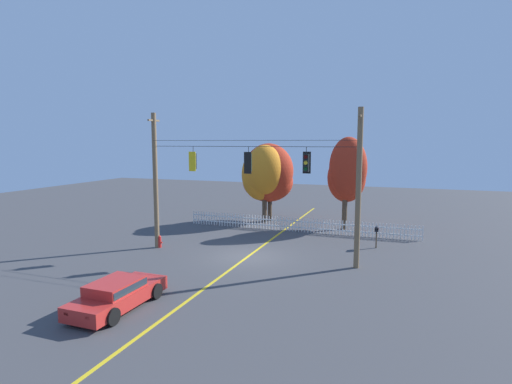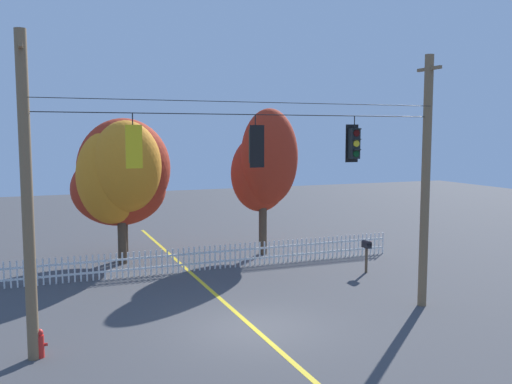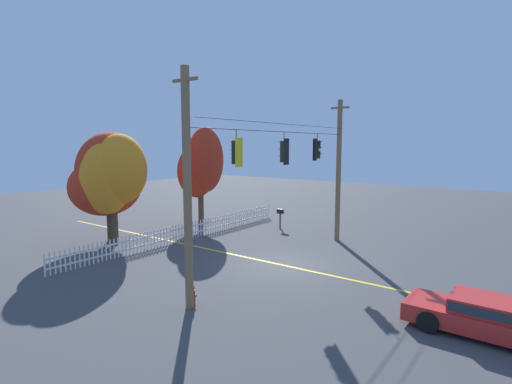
% 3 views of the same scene
% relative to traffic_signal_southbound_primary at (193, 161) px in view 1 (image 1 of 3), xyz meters
% --- Properties ---
extents(ground, '(80.00, 80.00, 0.00)m').
position_rel_traffic_signal_southbound_primary_xyz_m(ground, '(3.39, 0.01, -5.35)').
color(ground, '#424244').
extents(lane_centerline_stripe, '(0.16, 36.00, 0.01)m').
position_rel_traffic_signal_southbound_primary_xyz_m(lane_centerline_stripe, '(3.39, 0.01, -5.34)').
color(lane_centerline_stripe, gold).
rests_on(lane_centerline_stripe, ground).
extents(signal_support_span, '(12.27, 1.10, 8.18)m').
position_rel_traffic_signal_southbound_primary_xyz_m(signal_support_span, '(3.39, 0.01, -1.18)').
color(signal_support_span, brown).
rests_on(signal_support_span, ground).
extents(traffic_signal_southbound_primary, '(0.43, 0.38, 1.43)m').
position_rel_traffic_signal_southbound_primary_xyz_m(traffic_signal_southbound_primary, '(0.00, 0.00, 0.00)').
color(traffic_signal_southbound_primary, black).
extents(traffic_signal_eastbound_side, '(0.43, 0.38, 1.49)m').
position_rel_traffic_signal_southbound_primary_xyz_m(traffic_signal_eastbound_side, '(3.43, -0.00, -0.02)').
color(traffic_signal_eastbound_side, black).
extents(traffic_signal_northbound_secondary, '(0.43, 0.38, 1.41)m').
position_rel_traffic_signal_southbound_primary_xyz_m(traffic_signal_northbound_secondary, '(6.67, 0.02, 0.04)').
color(traffic_signal_northbound_secondary, black).
extents(white_picket_fence, '(16.95, 0.06, 1.01)m').
position_rel_traffic_signal_southbound_primary_xyz_m(white_picket_fence, '(4.39, 7.32, -4.84)').
color(white_picket_fence, white).
rests_on(white_picket_fence, ground).
extents(autumn_maple_near_fence, '(3.54, 3.15, 6.24)m').
position_rel_traffic_signal_southbound_primary_xyz_m(autumn_maple_near_fence, '(0.95, 9.54, -1.29)').
color(autumn_maple_near_fence, '#473828').
rests_on(autumn_maple_near_fence, ground).
extents(autumn_maple_mid, '(4.31, 3.86, 6.35)m').
position_rel_traffic_signal_southbound_primary_xyz_m(autumn_maple_mid, '(1.17, 10.33, -1.61)').
color(autumn_maple_mid, '#473828').
rests_on(autumn_maple_mid, ground).
extents(autumn_oak_far_east, '(2.95, 3.00, 6.83)m').
position_rel_traffic_signal_southbound_primary_xyz_m(autumn_oak_far_east, '(7.61, 9.34, -1.14)').
color(autumn_oak_far_east, '#473828').
rests_on(autumn_oak_far_east, ground).
extents(parked_car, '(1.90, 4.31, 1.15)m').
position_rel_traffic_signal_southbound_primary_xyz_m(parked_car, '(1.20, -8.47, -4.74)').
color(parked_car, red).
rests_on(parked_car, ground).
extents(fire_hydrant, '(0.38, 0.22, 0.75)m').
position_rel_traffic_signal_southbound_primary_xyz_m(fire_hydrant, '(-2.46, 0.03, -4.98)').
color(fire_hydrant, red).
rests_on(fire_hydrant, ground).
extents(roadside_mailbox, '(0.25, 0.44, 1.34)m').
position_rel_traffic_signal_southbound_primary_xyz_m(roadside_mailbox, '(10.09, 4.47, -4.25)').
color(roadside_mailbox, brown).
rests_on(roadside_mailbox, ground).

